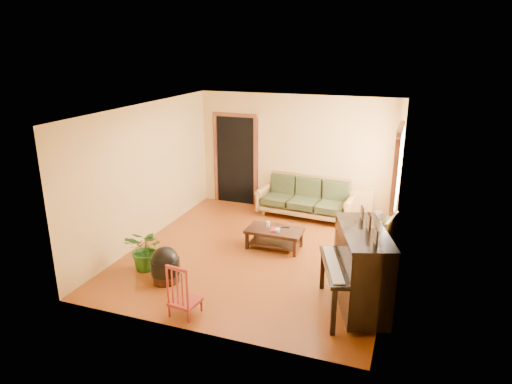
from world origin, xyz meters
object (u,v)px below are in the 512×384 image
at_px(armchair, 370,236).
at_px(red_chair, 184,289).
at_px(sofa, 305,198).
at_px(coffee_table, 274,239).
at_px(ceramic_crock, 378,217).
at_px(potted_plant, 147,249).
at_px(piano, 361,271).
at_px(footstool, 166,269).

height_order(armchair, red_chair, armchair).
distance_m(sofa, coffee_table, 1.77).
relative_size(ceramic_crock, potted_plant, 0.33).
xyz_separation_m(coffee_table, potted_plant, (-1.75, -1.52, 0.18)).
bearing_deg(piano, sofa, 97.48).
xyz_separation_m(ceramic_crock, potted_plant, (-3.44, -3.46, 0.25)).
relative_size(sofa, ceramic_crock, 8.38).
distance_m(coffee_table, armchair, 1.73).
height_order(coffee_table, potted_plant, potted_plant).
bearing_deg(ceramic_crock, red_chair, -116.45).
xyz_separation_m(sofa, potted_plant, (-1.89, -3.27, -0.07)).
distance_m(red_chair, potted_plant, 1.58).
distance_m(coffee_table, footstool, 2.17).
distance_m(sofa, piano, 3.69).
xyz_separation_m(coffee_table, armchair, (1.71, 0.17, 0.24)).
distance_m(armchair, piano, 1.75).
height_order(coffee_table, red_chair, red_chair).
xyz_separation_m(sofa, piano, (1.62, -3.31, 0.18)).
height_order(sofa, piano, piano).
xyz_separation_m(sofa, footstool, (-1.39, -3.52, -0.22)).
bearing_deg(piano, footstool, 165.29).
height_order(footstool, ceramic_crock, footstool).
bearing_deg(potted_plant, coffee_table, 41.03).
xyz_separation_m(sofa, coffee_table, (-0.14, -1.74, -0.25)).
bearing_deg(red_chair, coffee_table, 84.97).
relative_size(armchair, ceramic_crock, 3.51).
relative_size(coffee_table, armchair, 1.20).
bearing_deg(red_chair, armchair, 56.83).
bearing_deg(red_chair, ceramic_crock, 70.16).
bearing_deg(coffee_table, potted_plant, -138.97).
height_order(sofa, red_chair, sofa).
height_order(piano, footstool, piano).
xyz_separation_m(piano, red_chair, (-2.28, -0.93, -0.21)).
xyz_separation_m(sofa, red_chair, (-0.65, -4.25, -0.04)).
distance_m(piano, red_chair, 2.47).
xyz_separation_m(coffee_table, ceramic_crock, (1.69, 1.93, -0.06)).
bearing_deg(potted_plant, red_chair, -38.36).
bearing_deg(potted_plant, ceramic_crock, 45.13).
bearing_deg(red_chair, sofa, 87.89).
bearing_deg(piano, potted_plant, 160.62).
relative_size(red_chair, ceramic_crock, 3.29).
bearing_deg(ceramic_crock, potted_plant, -134.87).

